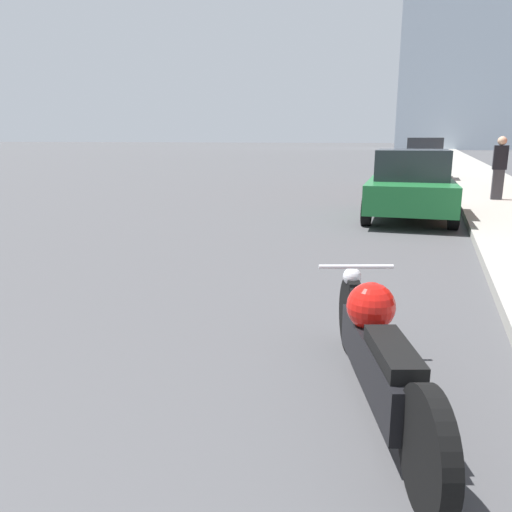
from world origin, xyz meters
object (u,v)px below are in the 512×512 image
object	(u,v)px
parked_car_silver	(424,161)
pedestrian	(499,167)
parked_car_blue	(426,154)
parked_car_green	(411,185)
motorcycle	(377,350)

from	to	relation	value
parked_car_silver	pedestrian	world-z (taller)	pedestrian
parked_car_blue	pedestrian	world-z (taller)	pedestrian
pedestrian	parked_car_silver	bearing A→B (deg)	106.04
parked_car_green	parked_car_silver	bearing A→B (deg)	86.91
parked_car_green	parked_car_silver	distance (m)	10.66
motorcycle	parked_car_silver	world-z (taller)	parked_car_silver
pedestrian	motorcycle	bearing A→B (deg)	-99.58
motorcycle	pedestrian	distance (m)	12.36
parked_car_silver	pedestrian	xyz separation A→B (m)	(2.09, -7.27, 0.15)
motorcycle	parked_car_green	bearing A→B (deg)	71.51
motorcycle	parked_car_green	size ratio (longest dim) A/B	0.60
parked_car_green	parked_car_silver	xyz separation A→B (m)	(0.12, 10.66, 0.11)
parked_car_blue	motorcycle	bearing A→B (deg)	-87.81
motorcycle	parked_car_silver	size ratio (longest dim) A/B	0.64
parked_car_blue	pedestrian	bearing A→B (deg)	-81.26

